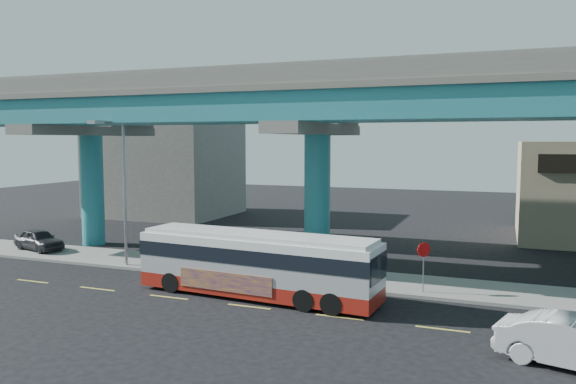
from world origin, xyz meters
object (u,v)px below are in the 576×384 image
at_px(street_lamp, 117,171).
at_px(parked_car, 39,240).
at_px(transit_bus, 257,262).
at_px(stop_sign, 424,257).

bearing_deg(street_lamp, parked_car, 164.93).
distance_m(transit_bus, stop_sign, 7.59).
xyz_separation_m(transit_bus, parked_car, (-17.08, 4.32, -0.79)).
bearing_deg(street_lamp, stop_sign, 2.65).
xyz_separation_m(transit_bus, stop_sign, (6.99, 2.96, 0.20)).
height_order(transit_bus, street_lamp, street_lamp).
xyz_separation_m(transit_bus, street_lamp, (-9.24, 2.21, 3.80)).
relative_size(transit_bus, stop_sign, 4.98).
height_order(parked_car, stop_sign, stop_sign).
height_order(transit_bus, stop_sign, transit_bus).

